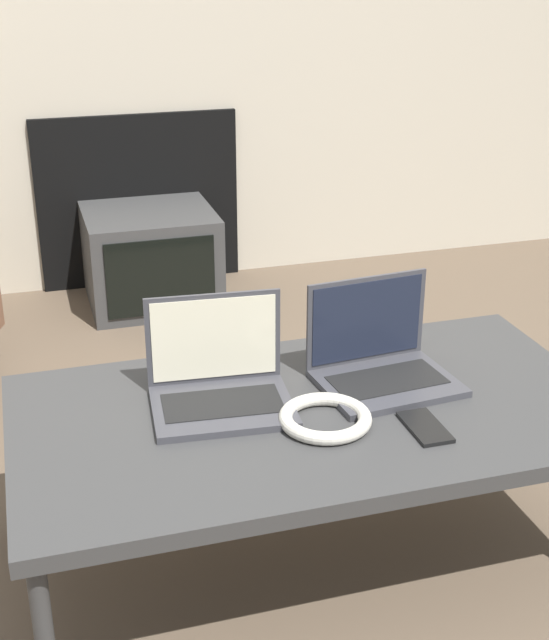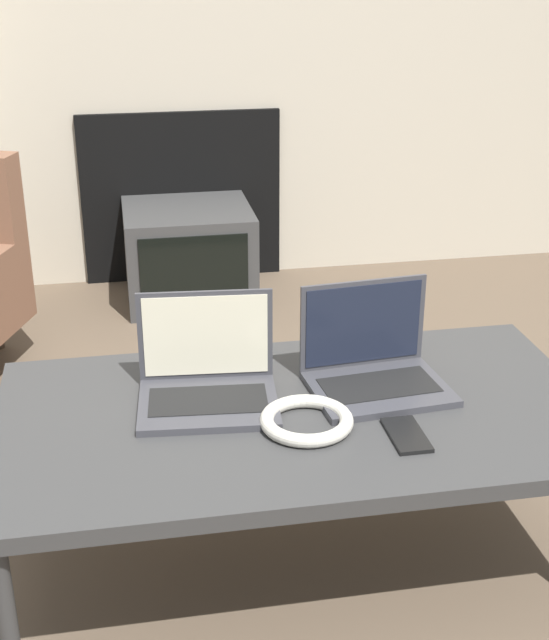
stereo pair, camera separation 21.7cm
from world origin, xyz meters
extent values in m
plane|color=brown|center=(0.00, 0.00, 0.00)|extent=(14.00, 14.00, 0.00)
cube|color=black|center=(-0.09, 2.14, 0.35)|extent=(0.82, 0.03, 0.70)
cube|color=#333333|center=(0.00, 0.21, 0.38)|extent=(1.30, 0.70, 0.04)
cylinder|color=#333333|center=(-0.61, 0.52, 0.18)|extent=(0.04, 0.04, 0.36)
cylinder|color=#333333|center=(0.61, 0.52, 0.18)|extent=(0.04, 0.04, 0.36)
cube|color=#38383D|center=(-0.19, 0.26, 0.41)|extent=(0.32, 0.26, 0.02)
cube|color=black|center=(-0.19, 0.26, 0.42)|extent=(0.27, 0.15, 0.00)
cube|color=#38383D|center=(-0.18, 0.37, 0.52)|extent=(0.30, 0.03, 0.21)
cube|color=beige|center=(-0.18, 0.37, 0.52)|extent=(0.28, 0.03, 0.19)
cube|color=#38383D|center=(0.19, 0.26, 0.41)|extent=(0.32, 0.26, 0.02)
cube|color=black|center=(0.19, 0.26, 0.42)|extent=(0.27, 0.15, 0.00)
cube|color=#38383D|center=(0.18, 0.37, 0.52)|extent=(0.30, 0.03, 0.21)
cube|color=black|center=(0.18, 0.37, 0.52)|extent=(0.28, 0.03, 0.19)
torus|color=beige|center=(0.00, 0.14, 0.41)|extent=(0.20, 0.20, 0.03)
cube|color=black|center=(0.19, 0.06, 0.40)|extent=(0.07, 0.14, 0.01)
cube|color=#383838|center=(-0.09, 1.90, 0.19)|extent=(0.49, 0.46, 0.37)
cube|color=black|center=(-0.09, 1.67, 0.19)|extent=(0.41, 0.01, 0.29)
camera|label=1|loc=(-0.57, -1.40, 1.35)|focal=50.00mm
camera|label=2|loc=(-0.36, -1.45, 1.35)|focal=50.00mm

